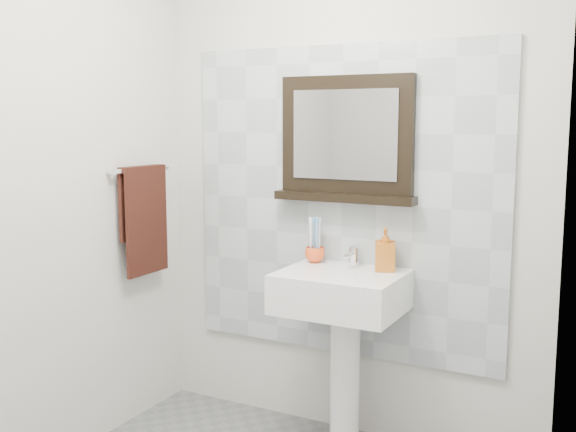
% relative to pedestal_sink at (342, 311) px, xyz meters
% --- Properties ---
extents(back_wall, '(2.00, 0.01, 2.50)m').
position_rel_pedestal_sink_xyz_m(back_wall, '(-0.10, 0.23, 0.57)').
color(back_wall, beige).
rests_on(back_wall, ground).
extents(left_wall, '(0.01, 2.20, 2.50)m').
position_rel_pedestal_sink_xyz_m(left_wall, '(-1.10, -0.87, 0.57)').
color(left_wall, beige).
rests_on(left_wall, ground).
extents(right_wall, '(0.01, 2.20, 2.50)m').
position_rel_pedestal_sink_xyz_m(right_wall, '(0.90, -0.87, 0.57)').
color(right_wall, beige).
rests_on(right_wall, ground).
extents(splashback, '(1.60, 0.02, 1.50)m').
position_rel_pedestal_sink_xyz_m(splashback, '(-0.10, 0.21, 0.47)').
color(splashback, '#A5AEB2').
rests_on(splashback, back_wall).
extents(pedestal_sink, '(0.55, 0.44, 0.96)m').
position_rel_pedestal_sink_xyz_m(pedestal_sink, '(0.00, 0.00, 0.00)').
color(pedestal_sink, white).
rests_on(pedestal_sink, ground).
extents(toothbrush_cup, '(0.10, 0.10, 0.08)m').
position_rel_pedestal_sink_xyz_m(toothbrush_cup, '(-0.20, 0.13, 0.22)').
color(toothbrush_cup, '#F5521C').
rests_on(toothbrush_cup, pedestal_sink).
extents(toothbrushes, '(0.05, 0.04, 0.21)m').
position_rel_pedestal_sink_xyz_m(toothbrushes, '(-0.20, 0.13, 0.31)').
color(toothbrushes, white).
rests_on(toothbrushes, toothbrush_cup).
extents(soap_dispenser, '(0.12, 0.12, 0.20)m').
position_rel_pedestal_sink_xyz_m(soap_dispenser, '(0.16, 0.11, 0.28)').
color(soap_dispenser, '#AD4014').
rests_on(soap_dispenser, pedestal_sink).
extents(framed_mirror, '(0.70, 0.11, 0.59)m').
position_rel_pedestal_sink_xyz_m(framed_mirror, '(-0.07, 0.19, 0.77)').
color(framed_mirror, black).
rests_on(framed_mirror, back_wall).
extents(towel_bar, '(0.07, 0.40, 0.03)m').
position_rel_pedestal_sink_xyz_m(towel_bar, '(-1.04, -0.13, 0.62)').
color(towel_bar, silver).
rests_on(towel_bar, left_wall).
extents(hand_towel, '(0.06, 0.30, 0.55)m').
position_rel_pedestal_sink_xyz_m(hand_towel, '(-1.04, -0.13, 0.41)').
color(hand_towel, black).
rests_on(hand_towel, towel_bar).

